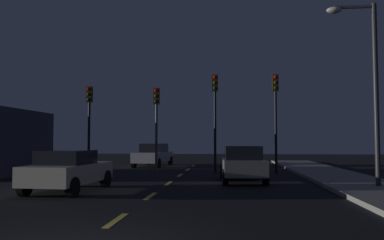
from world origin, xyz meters
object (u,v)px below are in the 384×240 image
car_oncoming_far (153,155)px  traffic_signal_far_left (89,112)px  car_adjacent_lane (68,170)px  traffic_signal_far_right (276,104)px  traffic_signal_center_right (215,105)px  traffic_signal_center_left (156,113)px  street_lamp_right (368,76)px  car_stopped_ahead (242,164)px

car_oncoming_far → traffic_signal_far_left: bearing=-116.1°
car_adjacent_lane → traffic_signal_far_right: bearing=45.5°
traffic_signal_center_right → car_adjacent_lane: traffic_signal_center_right is taller
traffic_signal_far_left → traffic_signal_center_left: 3.84m
car_oncoming_far → street_lamp_right: street_lamp_right is taller
car_stopped_ahead → street_lamp_right: size_ratio=0.58×
traffic_signal_center_right → traffic_signal_far_right: bearing=-0.0°
traffic_signal_center_left → car_oncoming_far: traffic_signal_center_left is taller
car_adjacent_lane → car_oncoming_far: 13.61m
car_stopped_ahead → street_lamp_right: (4.46, -2.40, 3.33)m
traffic_signal_center_left → car_adjacent_lane: traffic_signal_center_left is taller
traffic_signal_far_right → car_stopped_ahead: (-1.95, -4.30, -2.95)m
car_adjacent_lane → traffic_signal_far_left: bearing=105.7°
traffic_signal_far_left → car_oncoming_far: size_ratio=1.03×
car_stopped_ahead → car_oncoming_far: 11.28m
car_stopped_ahead → car_adjacent_lane: bearing=-147.4°
traffic_signal_far_left → traffic_signal_center_left: bearing=-0.0°
traffic_signal_center_right → car_stopped_ahead: 5.39m
car_adjacent_lane → street_lamp_right: bearing=8.1°
car_stopped_ahead → street_lamp_right: street_lamp_right is taller
traffic_signal_center_right → car_stopped_ahead: bearing=-73.0°
traffic_signal_center_left → car_stopped_ahead: 6.76m
traffic_signal_far_left → traffic_signal_center_right: bearing=0.0°
traffic_signal_center_left → traffic_signal_far_right: bearing=0.0°
traffic_signal_far_right → street_lamp_right: street_lamp_right is taller
car_stopped_ahead → traffic_signal_far_left: bearing=152.9°
traffic_signal_far_left → traffic_signal_center_right: 7.10m
traffic_signal_far_right → car_adjacent_lane: traffic_signal_far_right is taller
traffic_signal_far_left → car_adjacent_lane: 8.92m
traffic_signal_far_left → traffic_signal_far_right: bearing=0.0°
traffic_signal_center_left → traffic_signal_far_right: size_ratio=0.88×
traffic_signal_center_left → traffic_signal_far_right: 6.53m
traffic_signal_far_left → street_lamp_right: street_lamp_right is taller
traffic_signal_center_left → car_stopped_ahead: size_ratio=1.20×
traffic_signal_far_right → street_lamp_right: bearing=-69.5°
traffic_signal_far_left → car_stopped_ahead: (8.41, -4.30, -2.61)m
traffic_signal_center_left → traffic_signal_center_right: bearing=0.0°
traffic_signal_far_right → car_oncoming_far: 9.86m
street_lamp_right → traffic_signal_far_left: bearing=152.5°
traffic_signal_far_right → car_adjacent_lane: size_ratio=1.36×
car_oncoming_far → car_stopped_ahead: bearing=-59.3°
traffic_signal_center_right → car_stopped_ahead: traffic_signal_center_right is taller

